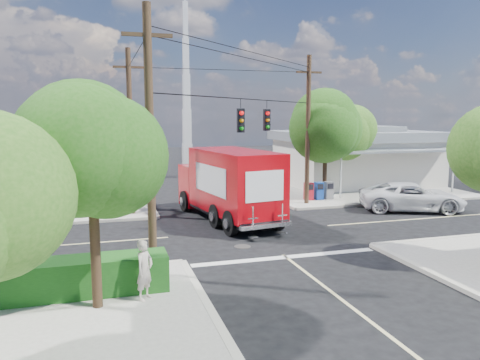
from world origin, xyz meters
name	(u,v)px	position (x,y,z in m)	size (l,w,h in m)	color
ground	(252,231)	(0.00, 0.00, 0.00)	(120.00, 120.00, 0.00)	black
sidewalk_ne	(343,187)	(10.88, 10.88, 0.07)	(14.12, 14.12, 0.14)	gray
sidewalk_nw	(35,202)	(-10.88, 10.88, 0.07)	(14.12, 14.12, 0.14)	gray
road_markings	(262,239)	(0.00, -1.47, 0.01)	(32.00, 32.00, 0.01)	beige
building_ne	(356,156)	(12.50, 11.97, 2.32)	(11.80, 10.20, 4.50)	silver
building_nw	(18,166)	(-12.00, 12.46, 2.22)	(10.80, 10.20, 4.30)	beige
radio_tower	(187,113)	(0.50, 20.00, 5.64)	(0.80, 0.80, 17.00)	silver
tree_sw_front	(92,158)	(-6.99, -7.54, 4.33)	(3.88, 3.78, 6.03)	#422D1C
tree_ne_front	(326,126)	(7.21, 6.76, 4.77)	(4.21, 4.14, 6.66)	#422D1C
tree_ne_back	(345,134)	(9.81, 8.96, 4.19)	(3.77, 3.66, 5.82)	#422D1C
palm_nw_front	(86,123)	(-7.50, 7.50, 5.04)	(3.01, 3.08, 5.59)	#422D1C
palm_nw_back	(52,129)	(-9.50, 9.00, 4.67)	(3.01, 3.08, 5.19)	#422D1C
utility_poles	(211,132)	(-1.58, 1.60, 4.67)	(12.00, 10.68, 9.00)	#473321
picket_fence	(71,269)	(-7.80, -5.60, 0.68)	(5.94, 0.06, 1.00)	silver
hedge_sw	(62,278)	(-8.00, -6.40, 0.69)	(6.20, 1.20, 1.10)	#164814
vending_boxes	(319,191)	(6.50, 6.20, 0.69)	(1.90, 0.50, 1.10)	#A51420
delivery_truck	(228,185)	(-0.46, 2.57, 1.90)	(3.97, 8.93, 3.74)	black
parked_car	(412,197)	(10.36, 1.99, 0.81)	(2.71, 5.86, 1.63)	silver
pedestrian	(145,270)	(-5.66, -7.31, 1.02)	(0.64, 0.42, 1.76)	#B8AA9D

